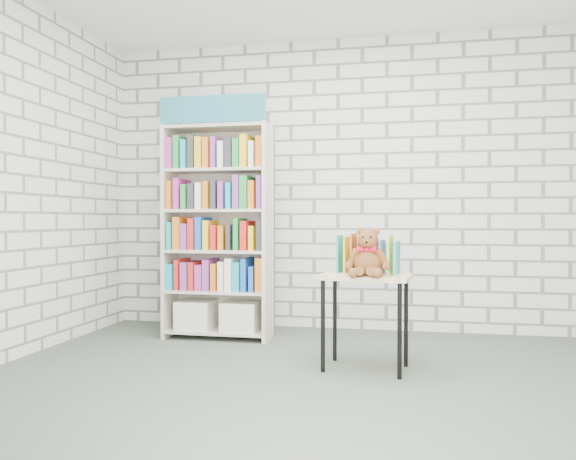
# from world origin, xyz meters

# --- Properties ---
(ground) EXTENTS (4.50, 4.50, 0.00)m
(ground) POSITION_xyz_m (0.00, 0.00, 0.00)
(ground) COLOR #434D41
(ground) RESTS_ON ground
(room_shell) EXTENTS (4.52, 4.02, 2.81)m
(room_shell) POSITION_xyz_m (0.00, 0.00, 1.78)
(room_shell) COLOR silver
(room_shell) RESTS_ON ground
(bookshelf) EXTENTS (0.95, 0.37, 2.12)m
(bookshelf) POSITION_xyz_m (-0.99, 1.36, 0.97)
(bookshelf) COLOR beige
(bookshelf) RESTS_ON ground
(display_table) EXTENTS (0.67, 0.51, 0.67)m
(display_table) POSITION_xyz_m (0.36, 0.54, 0.57)
(display_table) COLOR #D5B780
(display_table) RESTS_ON ground
(table_books) EXTENTS (0.46, 0.25, 0.26)m
(table_books) POSITION_xyz_m (0.37, 0.64, 0.80)
(table_books) COLOR teal
(table_books) RESTS_ON display_table
(teddy_bear) EXTENTS (0.31, 0.29, 0.33)m
(teddy_bear) POSITION_xyz_m (0.38, 0.44, 0.80)
(teddy_bear) COLOR brown
(teddy_bear) RESTS_ON display_table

